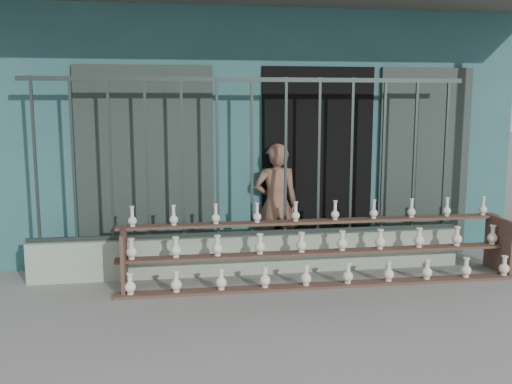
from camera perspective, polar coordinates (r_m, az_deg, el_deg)
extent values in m
plane|color=slate|center=(5.53, 1.67, -11.91)|extent=(60.00, 60.00, 0.00)
cube|color=#2A585A|center=(9.43, -3.18, 6.70)|extent=(7.00, 5.00, 3.20)
cube|color=black|center=(7.19, 6.08, 2.76)|extent=(1.40, 0.12, 2.40)
cube|color=#202A27|center=(6.90, -10.93, 2.39)|extent=(1.60, 0.08, 2.40)
cube|color=#202A27|center=(7.63, 16.37, 2.81)|extent=(1.20, 0.08, 2.40)
cube|color=#95A78F|center=(6.68, -0.41, -6.18)|extent=(5.00, 0.20, 0.45)
cube|color=#283330|center=(6.55, -21.21, 2.92)|extent=(0.03, 0.03, 1.80)
cube|color=#283330|center=(6.48, -17.82, 3.04)|extent=(0.03, 0.03, 1.80)
cube|color=#283330|center=(6.43, -14.37, 3.15)|extent=(0.03, 0.03, 1.80)
cube|color=#283330|center=(6.41, -10.88, 3.25)|extent=(0.03, 0.03, 1.80)
cube|color=#283330|center=(6.41, -7.37, 3.33)|extent=(0.03, 0.03, 1.80)
cube|color=#283330|center=(6.43, -3.88, 3.41)|extent=(0.03, 0.03, 1.80)
cube|color=#283330|center=(6.48, -0.42, 3.47)|extent=(0.03, 0.03, 1.80)
cube|color=#283330|center=(6.55, 2.98, 3.51)|extent=(0.03, 0.03, 1.80)
cube|color=#283330|center=(6.64, 6.29, 3.55)|extent=(0.03, 0.03, 1.80)
cube|color=#283330|center=(6.75, 9.50, 3.57)|extent=(0.03, 0.03, 1.80)
cube|color=#283330|center=(6.89, 12.60, 3.58)|extent=(0.03, 0.03, 1.80)
cube|color=#283330|center=(7.04, 15.57, 3.58)|extent=(0.03, 0.03, 1.80)
cube|color=#283330|center=(7.21, 18.41, 3.57)|extent=(0.03, 0.03, 1.80)
cube|color=#283330|center=(6.45, -0.43, 11.18)|extent=(5.00, 0.04, 0.05)
cube|color=#283330|center=(6.62, -0.41, -4.09)|extent=(5.00, 0.04, 0.05)
cube|color=brown|center=(6.28, 7.11, -9.24)|extent=(4.50, 0.18, 0.03)
cube|color=brown|center=(6.43, 6.54, -6.02)|extent=(4.50, 0.18, 0.03)
cube|color=brown|center=(6.59, 6.01, -2.95)|extent=(4.50, 0.18, 0.03)
cube|color=brown|center=(6.22, -13.06, -6.67)|extent=(0.04, 0.55, 0.64)
cube|color=brown|center=(7.29, 23.11, -4.85)|extent=(0.04, 0.55, 0.64)
imported|color=brown|center=(6.95, 2.01, -1.22)|extent=(0.56, 0.38, 1.49)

